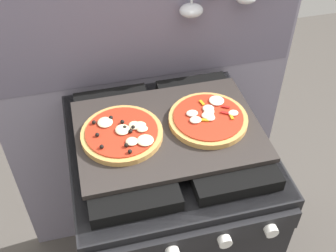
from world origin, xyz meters
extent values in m
cube|color=gray|center=(0.00, 0.34, 0.78)|extent=(1.10, 0.03, 1.55)
cube|color=slate|center=(0.00, 0.32, 1.15)|extent=(1.08, 0.00, 0.56)
ellipsoid|color=silver|center=(0.15, 0.29, 1.13)|extent=(0.08, 0.06, 0.04)
cube|color=black|center=(0.00, 0.00, 0.43)|extent=(0.60, 0.60, 0.86)
cube|color=black|center=(0.00, 0.00, 0.85)|extent=(0.59, 0.59, 0.01)
cube|color=black|center=(-0.14, 0.00, 0.88)|extent=(0.24, 0.51, 0.04)
cube|color=black|center=(0.14, 0.00, 0.88)|extent=(0.24, 0.51, 0.04)
cube|color=black|center=(0.00, -0.31, 0.80)|extent=(0.58, 0.02, 0.07)
cylinder|color=silver|center=(0.07, -0.33, 0.80)|extent=(0.04, 0.02, 0.04)
cylinder|color=silver|center=(0.20, -0.33, 0.80)|extent=(0.04, 0.02, 0.04)
cube|color=#2D2826|center=(0.00, 0.00, 0.91)|extent=(0.54, 0.38, 0.02)
cylinder|color=tan|center=(-0.14, 0.00, 0.93)|extent=(0.24, 0.24, 0.02)
cylinder|color=#B72D19|center=(-0.14, 0.00, 0.94)|extent=(0.21, 0.21, 0.00)
ellipsoid|color=beige|center=(-0.08, 0.01, 0.94)|extent=(0.04, 0.03, 0.01)
ellipsoid|color=beige|center=(-0.18, 0.04, 0.94)|extent=(0.04, 0.05, 0.01)
ellipsoid|color=beige|center=(-0.12, -0.05, 0.94)|extent=(0.03, 0.03, 0.01)
ellipsoid|color=beige|center=(-0.08, -0.01, 0.94)|extent=(0.03, 0.03, 0.01)
ellipsoid|color=beige|center=(-0.10, 0.01, 0.94)|extent=(0.03, 0.04, 0.01)
ellipsoid|color=beige|center=(-0.13, 0.00, 0.94)|extent=(0.04, 0.04, 0.01)
ellipsoid|color=beige|center=(-0.08, -0.06, 0.94)|extent=(0.05, 0.05, 0.01)
sphere|color=black|center=(-0.13, 0.03, 0.94)|extent=(0.01, 0.01, 0.01)
sphere|color=black|center=(-0.21, -0.01, 0.94)|extent=(0.01, 0.01, 0.01)
sphere|color=black|center=(-0.11, -0.01, 0.94)|extent=(0.01, 0.01, 0.01)
sphere|color=black|center=(-0.10, 0.00, 0.94)|extent=(0.01, 0.01, 0.01)
sphere|color=black|center=(-0.16, 0.06, 0.94)|extent=(0.01, 0.01, 0.01)
sphere|color=black|center=(-0.20, -0.05, 0.94)|extent=(0.01, 0.01, 0.01)
sphere|color=black|center=(-0.13, -0.09, 0.94)|extent=(0.01, 0.01, 0.01)
sphere|color=black|center=(-0.13, -0.07, 0.94)|extent=(0.01, 0.01, 0.01)
sphere|color=black|center=(-0.13, 0.01, 0.94)|extent=(0.01, 0.01, 0.01)
sphere|color=black|center=(-0.21, 0.05, 0.94)|extent=(0.01, 0.01, 0.01)
cylinder|color=tan|center=(0.12, 0.00, 0.93)|extent=(0.24, 0.24, 0.02)
cylinder|color=#B72D19|center=(0.12, 0.00, 0.94)|extent=(0.21, 0.21, 0.00)
ellipsoid|color=#F4EACC|center=(0.08, -0.01, 0.94)|extent=(0.04, 0.03, 0.01)
ellipsoid|color=#F4EACC|center=(0.13, 0.02, 0.94)|extent=(0.03, 0.03, 0.01)
ellipsoid|color=#F4EACC|center=(0.12, -0.01, 0.94)|extent=(0.03, 0.03, 0.01)
ellipsoid|color=#F4EACC|center=(0.17, 0.06, 0.94)|extent=(0.05, 0.05, 0.01)
ellipsoid|color=#F4EACC|center=(0.12, 0.00, 0.94)|extent=(0.03, 0.03, 0.01)
ellipsoid|color=#F4EACC|center=(0.08, 0.02, 0.94)|extent=(0.04, 0.03, 0.01)
ellipsoid|color=#F4EACC|center=(0.12, 0.00, 0.94)|extent=(0.03, 0.03, 0.01)
ellipsoid|color=#F4EACC|center=(0.13, 0.03, 0.94)|extent=(0.04, 0.03, 0.01)
ellipsoid|color=#F4EACC|center=(0.20, -0.01, 0.94)|extent=(0.03, 0.03, 0.01)
cube|color=red|center=(0.19, 0.02, 0.94)|extent=(0.02, 0.02, 0.00)
cube|color=gold|center=(0.11, -0.02, 0.94)|extent=(0.03, 0.02, 0.00)
cube|color=red|center=(0.17, 0.00, 0.94)|extent=(0.02, 0.02, 0.00)
cube|color=red|center=(0.12, 0.02, 0.94)|extent=(0.01, 0.03, 0.00)
cube|color=gold|center=(0.19, -0.02, 0.94)|extent=(0.01, 0.02, 0.00)
cube|color=gold|center=(0.12, 0.06, 0.94)|extent=(0.01, 0.03, 0.00)
camera|label=1|loc=(-0.22, -0.87, 1.76)|focal=44.84mm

